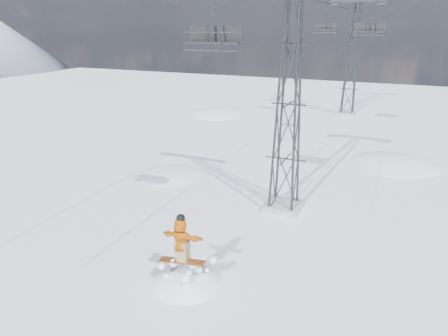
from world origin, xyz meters
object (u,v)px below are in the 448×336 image
at_px(snowboarder_jump, 188,318).
at_px(lift_chair_near, 214,36).
at_px(lift_tower_near, 289,105).
at_px(lift_tower_far, 352,62).

bearing_deg(snowboarder_jump, lift_chair_near, 98.98).
xyz_separation_m(lift_tower_near, lift_tower_far, (0.00, 25.00, 0.00)).
height_order(lift_tower_far, lift_chair_near, lift_tower_far).
bearing_deg(lift_tower_near, lift_chair_near, -120.85).
relative_size(lift_tower_near, lift_chair_near, 4.13).
distance_m(lift_tower_far, snowboarder_jump, 33.39).
bearing_deg(lift_tower_far, lift_chair_near, -94.39).
height_order(lift_tower_near, lift_chair_near, lift_tower_near).
height_order(lift_tower_near, snowboarder_jump, lift_tower_near).
relative_size(lift_tower_far, lift_chair_near, 4.13).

